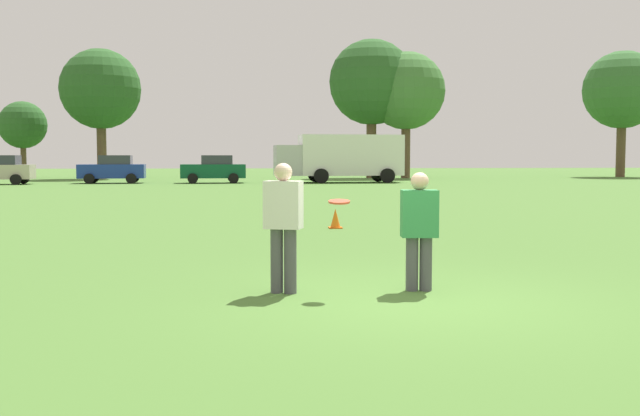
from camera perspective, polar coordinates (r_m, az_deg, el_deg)
The scene contains 13 objects.
ground_plane at distance 9.01m, azimuth 7.33°, elevation -7.18°, with size 197.51×197.51×0.00m, color #47702D.
player_thrower at distance 9.31m, azimuth -2.87°, elevation -0.95°, with size 0.53×0.40×1.66m.
player_defender at distance 9.56m, azimuth 7.74°, elevation -1.32°, with size 0.49×0.31×1.54m.
frisbee at distance 9.13m, azimuth 1.50°, elevation 0.49°, with size 0.27×0.27×0.06m.
traffic_cone at distance 17.78m, azimuth 1.21°, elevation -0.85°, with size 0.32×0.32×0.48m.
parked_car_center at distance 49.57m, azimuth -15.84°, elevation 2.94°, with size 4.29×2.39×1.82m.
parked_car_mid_right at distance 48.56m, azimuth -8.27°, elevation 3.03°, with size 4.29×2.39×1.82m.
box_truck at distance 49.05m, azimuth 1.68°, elevation 4.05°, with size 8.62×3.31×3.18m.
tree_west_oak at distance 64.20m, azimuth -22.17°, elevation 6.00°, with size 3.82×3.82×6.20m.
tree_west_maple at distance 59.61m, azimuth -16.74°, elevation 8.84°, with size 6.18×6.18×10.04m.
tree_center_elm at distance 59.73m, azimuth 4.04°, elevation 9.72°, with size 6.85×6.85×11.14m.
tree_east_birch at distance 59.65m, azimuth 6.73°, elevation 9.03°, with size 6.22×6.22×10.11m.
tree_east_oak at distance 67.89m, azimuth 22.51°, elevation 8.47°, with size 6.58×6.58×10.69m.
Camera 1 is at (-2.01, -8.60, 1.75)m, focal length 41.05 mm.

